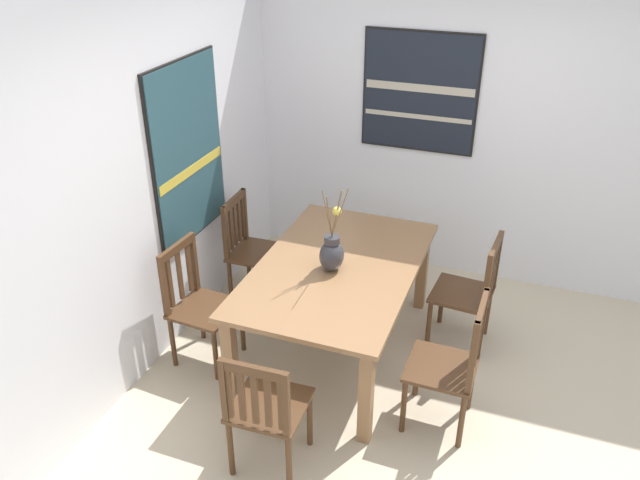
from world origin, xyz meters
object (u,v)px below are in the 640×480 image
object	(u,v)px
dining_table	(337,277)
chair_0	(198,303)
painting_on_side_wall	(420,92)
painting_on_back_wall	(187,152)
chair_1	(452,363)
chair_3	(251,247)
centerpiece_vase	(332,253)
chair_4	(471,290)
chair_2	(265,408)

from	to	relation	value
dining_table	chair_0	xyz separation A→B (m)	(-0.41, 0.90, -0.17)
chair_0	painting_on_side_wall	distance (m)	2.44
chair_0	painting_on_back_wall	xyz separation A→B (m)	(0.52, 0.30, 0.91)
chair_1	chair_3	bearing A→B (deg)	63.60
centerpiece_vase	chair_3	world-z (taller)	centerpiece_vase
chair_1	painting_on_side_wall	distance (m)	2.33
chair_4	painting_on_side_wall	distance (m)	1.68
chair_0	chair_4	size ratio (longest dim) A/B	1.01
chair_4	centerpiece_vase	bearing A→B (deg)	117.64
chair_3	chair_4	bearing A→B (deg)	-90.70
chair_4	chair_3	bearing A→B (deg)	89.30
chair_1	chair_2	distance (m)	1.18
centerpiece_vase	chair_0	distance (m)	1.03
dining_table	chair_1	distance (m)	1.03
chair_4	painting_on_back_wall	size ratio (longest dim) A/B	0.67
chair_3	painting_on_side_wall	size ratio (longest dim) A/B	0.91
centerpiece_vase	chair_1	world-z (taller)	centerpiece_vase
dining_table	chair_1	bearing A→B (deg)	-116.58
chair_2	painting_on_back_wall	distance (m)	1.98
chair_0	chair_2	bearing A→B (deg)	-131.48
chair_0	chair_4	bearing A→B (deg)	-65.19
chair_0	chair_4	distance (m)	1.97
chair_3	chair_0	bearing A→B (deg)	179.99
centerpiece_vase	painting_on_back_wall	xyz separation A→B (m)	(0.17, 1.17, 0.51)
chair_1	centerpiece_vase	bearing A→B (deg)	66.84
dining_table	painting_on_side_wall	world-z (taller)	painting_on_side_wall
dining_table	chair_0	size ratio (longest dim) A/B	1.89
chair_0	chair_1	size ratio (longest dim) A/B	0.96
chair_2	painting_on_back_wall	size ratio (longest dim) A/B	0.65
dining_table	painting_on_side_wall	xyz separation A→B (m)	(1.46, -0.19, 0.96)
chair_1	painting_on_side_wall	xyz separation A→B (m)	(1.92, 0.72, 1.11)
centerpiece_vase	chair_0	bearing A→B (deg)	111.73
dining_table	centerpiece_vase	distance (m)	0.24
centerpiece_vase	chair_4	world-z (taller)	centerpiece_vase
chair_4	chair_0	bearing A→B (deg)	114.81
chair_0	chair_2	world-z (taller)	chair_0
centerpiece_vase	painting_on_back_wall	distance (m)	1.29
dining_table	chair_0	distance (m)	1.00
chair_0	painting_on_back_wall	bearing A→B (deg)	29.48
chair_1	painting_on_back_wall	world-z (taller)	painting_on_back_wall
chair_0	chair_2	size ratio (longest dim) A/B	1.05
chair_3	painting_on_side_wall	world-z (taller)	painting_on_side_wall
centerpiece_vase	painting_on_back_wall	world-z (taller)	painting_on_back_wall
centerpiece_vase	chair_3	distance (m)	1.08
chair_3	chair_4	distance (m)	1.79
centerpiece_vase	chair_1	bearing A→B (deg)	-113.16
dining_table	chair_4	bearing A→B (deg)	-64.70
dining_table	painting_on_side_wall	distance (m)	1.76
chair_3	centerpiece_vase	bearing A→B (deg)	-119.65
centerpiece_vase	painting_on_side_wall	distance (m)	1.70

